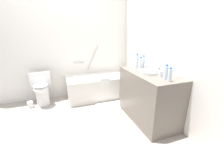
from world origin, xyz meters
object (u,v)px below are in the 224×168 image
at_px(toilet, 42,89).
at_px(water_bottle_2, 137,61).
at_px(sink_faucet, 159,70).
at_px(bathtub, 100,86).
at_px(drinking_glass_1, 146,67).
at_px(drinking_glass_0, 161,74).
at_px(sink_basin, 149,72).
at_px(toilet_paper_roll, 30,105).
at_px(water_bottle_4, 143,62).
at_px(water_bottle_1, 170,75).
at_px(water_bottle_0, 141,63).
at_px(water_bottle_3, 166,73).
at_px(drinking_glass_2, 168,75).
at_px(bath_mat, 110,105).

xyz_separation_m(toilet, water_bottle_2, (1.78, -0.81, 0.61)).
bearing_deg(sink_faucet, bathtub, 118.81).
bearing_deg(toilet, sink_faucet, 55.24).
xyz_separation_m(bathtub, drinking_glass_1, (0.57, -1.00, 0.62)).
relative_size(sink_faucet, drinking_glass_0, 1.73).
bearing_deg(sink_basin, water_bottle_2, 85.44).
xyz_separation_m(sink_basin, toilet_paper_roll, (-1.98, 1.17, -0.80)).
distance_m(sink_basin, water_bottle_4, 0.36).
relative_size(sink_faucet, water_bottle_1, 0.81).
height_order(bathtub, water_bottle_0, bathtub).
distance_m(toilet, water_bottle_4, 2.14).
distance_m(water_bottle_0, water_bottle_3, 0.66).
distance_m(water_bottle_2, water_bottle_4, 0.13).
xyz_separation_m(water_bottle_3, drinking_glass_2, (0.08, 0.04, -0.05)).
relative_size(bathtub, water_bottle_2, 6.02).
distance_m(sink_faucet, water_bottle_2, 0.48).
bearing_deg(water_bottle_1, water_bottle_3, 88.52).
relative_size(water_bottle_1, toilet_paper_roll, 1.45).
height_order(toilet, water_bottle_0, water_bottle_0).
relative_size(water_bottle_0, toilet_paper_roll, 1.70).
height_order(sink_basin, drinking_glass_0, drinking_glass_0).
relative_size(drinking_glass_1, bath_mat, 0.16).
height_order(sink_basin, bath_mat, sink_basin).
relative_size(sink_basin, drinking_glass_2, 3.38).
xyz_separation_m(toilet, sink_faucet, (1.93, -1.26, 0.53)).
height_order(sink_faucet, water_bottle_4, water_bottle_4).
height_order(bathtub, sink_faucet, bathtub).
distance_m(toilet, water_bottle_1, 2.53).
relative_size(sink_faucet, drinking_glass_1, 1.65).
distance_m(drinking_glass_0, bath_mat, 1.35).
height_order(water_bottle_3, drinking_glass_1, water_bottle_3).
distance_m(bathtub, water_bottle_3, 1.80).
relative_size(water_bottle_4, drinking_glass_1, 2.52).
xyz_separation_m(water_bottle_1, water_bottle_4, (0.08, 0.80, 0.02)).
height_order(water_bottle_2, toilet_paper_roll, water_bottle_2).
xyz_separation_m(drinking_glass_0, toilet_paper_roll, (-2.03, 1.40, -0.82)).
xyz_separation_m(water_bottle_3, drinking_glass_0, (0.03, 0.15, -0.05)).
height_order(water_bottle_0, water_bottle_1, water_bottle_0).
relative_size(sink_faucet, bath_mat, 0.27).
bearing_deg(drinking_glass_2, water_bottle_1, -124.62).
bearing_deg(bathtub, water_bottle_3, -72.90).
relative_size(bathtub, drinking_glass_2, 15.58).
bearing_deg(water_bottle_1, water_bottle_2, 88.53).
relative_size(bathtub, sink_faucet, 9.88).
bearing_deg(bathtub, water_bottle_0, -62.63).
relative_size(toilet, sink_basin, 2.10).
distance_m(water_bottle_2, drinking_glass_0, 0.69).
distance_m(sink_faucet, toilet_paper_roll, 2.60).
height_order(sink_basin, sink_faucet, sink_faucet).
distance_m(toilet, drinking_glass_2, 2.50).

